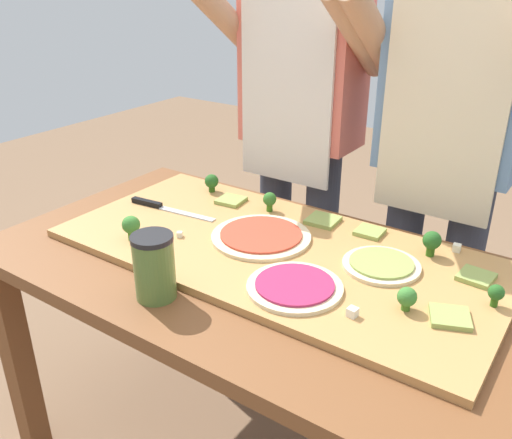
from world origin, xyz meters
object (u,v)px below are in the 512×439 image
Objects in this scene: broccoli_floret_front_right at (432,241)px; broccoli_floret_back_mid at (131,226)px; cook_left at (300,115)px; pizza_whole_pesto_green at (381,265)px; broccoli_floret_front_left at (212,182)px; broccoli_floret_back_left at (496,293)px; cheese_crumble_c at (180,234)px; broccoli_floret_center_left at (270,200)px; sauce_jar at (154,267)px; prep_table at (274,302)px; pizza_whole_beet_magenta at (295,286)px; cheese_crumble_b at (457,248)px; pizza_slice_center at (231,200)px; cheese_crumble_a at (352,312)px; pizza_slice_far_right at (450,317)px; pizza_slice_near_right at (323,220)px; pizza_whole_tomato_red at (261,236)px; pizza_slice_far_left at (370,232)px; broccoli_floret_back_right at (407,297)px; chefs_knife at (161,206)px; cook_right at (448,139)px; pizza_slice_near_left at (476,277)px.

broccoli_floret_back_mid reaches higher than broccoli_floret_front_right.
cook_left is at bearing 151.02° from broccoli_floret_front_right.
broccoli_floret_front_left is at bearing 167.08° from pizza_whole_pesto_green.
cheese_crumble_c is at bearing -169.92° from broccoli_floret_back_left.
broccoli_floret_center_left is 0.38× the size of sauce_jar.
broccoli_floret_front_right is at bearing 38.88° from prep_table.
prep_table is 0.19m from pizza_whole_beet_magenta.
sauce_jar is at bearing -131.61° from cheese_crumble_b.
prep_table is 19.49× the size of pizza_slice_center.
cheese_crumble_a is at bearing -51.69° from cook_left.
broccoli_floret_front_right is at bearing 116.69° from pizza_slice_far_right.
broccoli_floret_center_left reaches higher than pizza_slice_near_right.
broccoli_floret_front_left is (-0.33, 0.19, 0.03)m from pizza_whole_tomato_red.
pizza_whole_beet_magenta is 1.42× the size of sauce_jar.
prep_table is at bearing -152.06° from pizza_whole_pesto_green.
broccoli_floret_back_left is 0.32m from cheese_crumble_a.
pizza_slice_far_left is 0.19m from broccoli_floret_front_right.
prep_table is 25.97× the size of broccoli_floret_front_left.
broccoli_floret_back_right is at bearing -82.21° from broccoli_floret_front_right.
broccoli_floret_center_left reaches higher than chefs_knife.
pizza_whole_tomato_red is at bearing 170.99° from pizza_slice_far_right.
cook_right is at bearing 31.68° from pizza_slice_center.
cook_right is (0.52, 0.62, 0.21)m from cheese_crumble_c.
broccoli_floret_center_left is (-0.18, 0.25, 0.16)m from prep_table.
pizza_slice_center is 0.54m from sauce_jar.
pizza_slice_far_left is at bearing 5.31° from broccoli_floret_center_left.
pizza_whole_tomato_red is at bearing 36.43° from broccoli_floret_back_mid.
broccoli_floret_front_right is (-0.13, 0.05, 0.04)m from pizza_slice_near_left.
cook_right reaches higher than cheese_crumble_b.
pizza_whole_beet_magenta is 0.50m from broccoli_floret_back_mid.
broccoli_floret_back_left is (0.40, 0.19, 0.03)m from pizza_whole_beet_magenta.
pizza_slice_far_right is 0.33m from cheese_crumble_b.
chefs_knife is 20.49× the size of cheese_crumble_c.
sauce_jar is (-0.47, -0.52, 0.02)m from broccoli_floret_front_right.
broccoli_floret_front_right is 3.33× the size of cheese_crumble_a.
broccoli_floret_front_left is at bearing 149.77° from pizza_whole_tomato_red.
cheese_crumble_a is at bearing -7.34° from cheese_crumble_c.
pizza_slice_near_right is at bearing 176.15° from broccoli_floret_front_right.
cheese_crumble_a is at bearing -97.44° from broccoli_floret_front_right.
broccoli_floret_back_right is at bearing -12.93° from pizza_whole_tomato_red.
cheese_crumble_a reaches higher than pizza_slice_near_left.
broccoli_floret_front_right is 0.70m from sauce_jar.
cheese_crumble_a is at bearing -82.02° from pizza_whole_pesto_green.
pizza_slice_near_left is at bearing 40.56° from pizza_whole_beet_magenta.
cook_left is (-0.64, 0.27, 0.21)m from cheese_crumble_b.
cheese_crumble_c is 0.84m from cook_right.
pizza_slice_far_right is 1.11× the size of pizza_slice_far_left.
cook_right reaches higher than prep_table.
broccoli_floret_front_right is 0.70m from cook_left.
broccoli_floret_front_left is at bearing 147.21° from prep_table.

